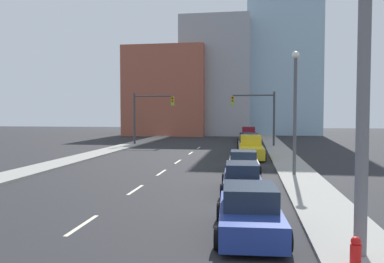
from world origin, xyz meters
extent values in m
cube|color=gray|center=(-8.52, 46.84, 0.07)|extent=(2.41, 93.69, 0.13)
cube|color=gray|center=(8.52, 46.84, 0.07)|extent=(2.41, 93.69, 0.13)
cube|color=beige|center=(0.00, 8.58, 0.00)|extent=(0.16, 2.40, 0.01)
cube|color=beige|center=(0.00, 14.51, 0.00)|extent=(0.16, 2.40, 0.01)
cube|color=beige|center=(0.00, 20.03, 0.00)|extent=(0.16, 2.40, 0.01)
cube|color=beige|center=(0.00, 25.55, 0.00)|extent=(0.16, 2.40, 0.01)
cube|color=beige|center=(0.00, 32.04, 0.00)|extent=(0.16, 2.40, 0.01)
cube|color=beige|center=(0.00, 37.65, 0.00)|extent=(0.16, 2.40, 0.01)
cube|color=#9E513D|center=(-8.92, 65.10, 7.65)|extent=(14.00, 16.00, 15.30)
cube|color=#99999E|center=(-0.45, 69.10, 10.25)|extent=(12.00, 20.00, 20.50)
cube|color=#99B7CC|center=(11.47, 73.10, 18.59)|extent=(13.00, 20.00, 37.18)
cylinder|color=#38383D|center=(-8.26, 40.54, 3.15)|extent=(0.24, 0.24, 6.30)
cylinder|color=#38383D|center=(-5.89, 40.54, 5.90)|extent=(4.73, 0.16, 0.16)
cube|color=#B79319|center=(-3.53, 40.54, 5.27)|extent=(0.34, 0.32, 1.10)
cylinder|color=#4C0C0C|center=(-3.53, 40.37, 5.61)|extent=(0.22, 0.04, 0.22)
cylinder|color=#593F0C|center=(-3.53, 40.37, 5.27)|extent=(0.22, 0.04, 0.22)
cylinder|color=#26E53F|center=(-3.53, 40.37, 4.93)|extent=(0.22, 0.04, 0.22)
cylinder|color=#38383D|center=(8.31, 40.54, 3.15)|extent=(0.24, 0.24, 6.30)
cylinder|color=#38383D|center=(5.94, 40.54, 5.90)|extent=(4.73, 0.16, 0.16)
cube|color=#B79319|center=(3.58, 40.54, 5.27)|extent=(0.34, 0.32, 1.10)
cylinder|color=#4C0C0C|center=(3.58, 40.37, 5.61)|extent=(0.22, 0.04, 0.22)
cylinder|color=#593F0C|center=(3.58, 40.37, 5.27)|extent=(0.22, 0.04, 0.22)
cylinder|color=#26E53F|center=(3.58, 40.37, 4.93)|extent=(0.22, 0.04, 0.22)
cylinder|color=slate|center=(8.39, 6.84, 5.28)|extent=(0.32, 0.32, 10.57)
cylinder|color=#4C4C51|center=(8.22, 19.77, 3.51)|extent=(0.20, 0.20, 7.02)
sphere|color=white|center=(8.22, 19.77, 7.24)|extent=(0.44, 0.44, 0.44)
cylinder|color=red|center=(8.08, 6.08, 0.33)|extent=(0.26, 0.26, 0.65)
sphere|color=red|center=(8.08, 6.08, 0.72)|extent=(0.23, 0.23, 0.23)
cube|color=navy|center=(5.58, 8.45, 0.54)|extent=(2.09, 4.55, 0.72)
cube|color=#1E2838|center=(5.58, 8.45, 1.22)|extent=(1.72, 2.09, 0.65)
cylinder|color=black|center=(4.55, 9.77, 0.32)|extent=(0.26, 0.66, 0.65)
cylinder|color=black|center=(6.44, 9.88, 0.32)|extent=(0.26, 0.66, 0.65)
cylinder|color=black|center=(4.72, 7.01, 0.32)|extent=(0.26, 0.66, 0.65)
cylinder|color=black|center=(6.61, 7.12, 0.32)|extent=(0.26, 0.66, 0.65)
cube|color=#141E47|center=(5.22, 14.86, 0.49)|extent=(1.94, 4.74, 0.64)
cube|color=#1E2838|center=(5.22, 14.86, 1.11)|extent=(1.62, 2.17, 0.59)
cylinder|color=black|center=(4.26, 16.27, 0.31)|extent=(0.25, 0.64, 0.63)
cylinder|color=black|center=(6.05, 16.35, 0.31)|extent=(0.25, 0.64, 0.63)
cylinder|color=black|center=(4.39, 13.38, 0.31)|extent=(0.25, 0.64, 0.63)
cylinder|color=black|center=(6.18, 13.46, 0.31)|extent=(0.25, 0.64, 0.63)
cube|color=silver|center=(5.17, 21.17, 0.49)|extent=(1.99, 4.48, 0.62)
cube|color=#1E2838|center=(5.17, 21.17, 1.09)|extent=(1.69, 2.04, 0.58)
cylinder|color=black|center=(4.17, 22.51, 0.32)|extent=(0.24, 0.65, 0.65)
cylinder|color=black|center=(6.08, 22.57, 0.32)|extent=(0.24, 0.65, 0.65)
cylinder|color=black|center=(4.27, 19.77, 0.32)|extent=(0.24, 0.65, 0.65)
cylinder|color=black|center=(6.17, 19.84, 0.32)|extent=(0.24, 0.65, 0.65)
cube|color=gold|center=(5.69, 28.59, 0.62)|extent=(2.15, 6.15, 0.89)
cube|color=gold|center=(5.66, 29.50, 1.49)|extent=(1.79, 1.88, 0.87)
cylinder|color=black|center=(4.62, 30.45, 0.31)|extent=(0.24, 0.62, 0.62)
cylinder|color=black|center=(6.65, 30.50, 0.31)|extent=(0.24, 0.62, 0.62)
cylinder|color=black|center=(4.72, 26.67, 0.31)|extent=(0.24, 0.62, 0.62)
cylinder|color=black|center=(6.76, 26.73, 0.31)|extent=(0.24, 0.62, 0.62)
cube|color=#B2B2BC|center=(5.34, 34.71, 0.53)|extent=(1.90, 4.36, 0.73)
cube|color=#1E2838|center=(5.34, 34.71, 1.22)|extent=(1.61, 1.99, 0.65)
cylinder|color=black|center=(4.38, 36.01, 0.30)|extent=(0.24, 0.61, 0.61)
cylinder|color=black|center=(6.21, 36.07, 0.30)|extent=(0.24, 0.61, 0.61)
cylinder|color=black|center=(4.47, 33.34, 0.30)|extent=(0.24, 0.61, 0.61)
cylinder|color=black|center=(6.30, 33.41, 0.30)|extent=(0.24, 0.61, 0.61)
cube|color=#196B75|center=(5.66, 40.06, 0.52)|extent=(2.06, 4.83, 0.69)
cube|color=#1E2838|center=(5.66, 40.06, 1.18)|extent=(1.69, 2.22, 0.63)
cylinder|color=black|center=(4.82, 41.58, 0.33)|extent=(0.26, 0.67, 0.66)
cylinder|color=black|center=(6.67, 41.47, 0.33)|extent=(0.26, 0.67, 0.66)
cylinder|color=black|center=(4.65, 38.65, 0.33)|extent=(0.26, 0.67, 0.66)
cylinder|color=black|center=(6.50, 38.54, 0.33)|extent=(0.26, 0.67, 0.66)
cube|color=brown|center=(5.13, 45.38, 0.49)|extent=(1.89, 4.22, 0.60)
cube|color=#1E2838|center=(5.13, 45.38, 1.08)|extent=(1.65, 1.91, 0.57)
cylinder|color=black|center=(4.18, 46.69, 0.35)|extent=(0.23, 0.71, 0.71)
cylinder|color=black|center=(6.10, 46.67, 0.35)|extent=(0.23, 0.71, 0.71)
cylinder|color=black|center=(4.16, 44.08, 0.35)|extent=(0.23, 0.71, 0.71)
cylinder|color=black|center=(6.07, 44.07, 0.35)|extent=(0.23, 0.71, 0.71)
cube|color=maroon|center=(5.40, 51.64, 0.59)|extent=(2.23, 6.13, 0.85)
cube|color=maroon|center=(5.42, 52.55, 1.43)|extent=(1.88, 1.87, 0.83)
cylinder|color=black|center=(4.37, 53.55, 0.31)|extent=(0.24, 0.62, 0.61)
cylinder|color=black|center=(6.52, 53.49, 0.31)|extent=(0.24, 0.62, 0.61)
cylinder|color=black|center=(4.28, 49.78, 0.31)|extent=(0.24, 0.62, 0.61)
cylinder|color=black|center=(6.43, 49.72, 0.31)|extent=(0.24, 0.62, 0.61)
camera|label=1|loc=(5.57, -3.16, 3.75)|focal=35.00mm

